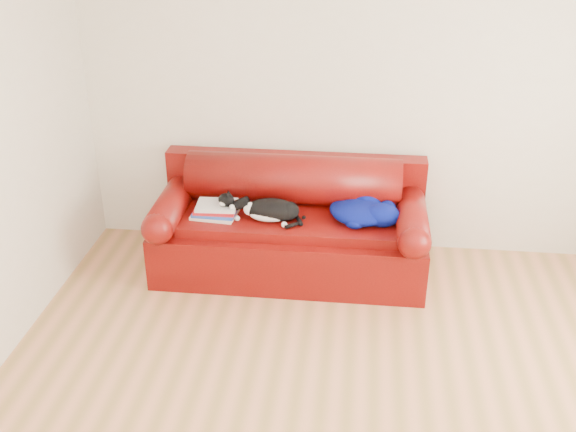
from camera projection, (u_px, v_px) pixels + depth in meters
The scene contains 7 objects.
ground at pixel (347, 402), 4.08m from camera, with size 4.50×4.50×0.00m, color olive.
room_shell at pixel (386, 143), 3.33m from camera, with size 4.52×4.02×2.61m.
sofa_base at pixel (290, 243), 5.35m from camera, with size 2.10×0.90×0.50m.
sofa_back at pixel (293, 196), 5.43m from camera, with size 2.10×1.01×0.88m.
book_stack at pixel (216, 210), 5.18m from camera, with size 0.36×0.29×0.10m.
cat at pixel (271, 211), 5.10m from camera, with size 0.58×0.26×0.21m.
blanket at pixel (363, 211), 5.11m from camera, with size 0.54×0.44×0.17m.
Camera 1 is at (-0.00, -3.15, 2.85)m, focal length 42.00 mm.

